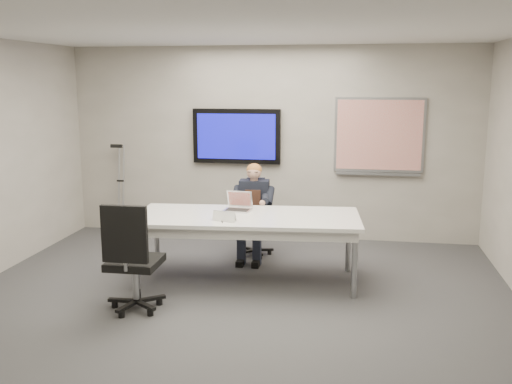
% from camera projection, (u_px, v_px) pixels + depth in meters
% --- Properties ---
extents(floor, '(6.00, 6.00, 0.02)m').
position_uv_depth(floor, '(227.00, 314.00, 5.72)').
color(floor, '#38393B').
rests_on(floor, ground).
extents(ceiling, '(6.00, 6.00, 0.02)m').
position_uv_depth(ceiling, '(224.00, 25.00, 5.17)').
color(ceiling, silver).
rests_on(ceiling, wall_back).
extents(wall_back, '(6.00, 0.02, 2.80)m').
position_uv_depth(wall_back, '(271.00, 143.00, 8.35)').
color(wall_back, gray).
rests_on(wall_back, ground).
extents(wall_front, '(6.00, 0.02, 2.80)m').
position_uv_depth(wall_front, '(76.00, 288.00, 2.54)').
color(wall_front, gray).
rests_on(wall_front, ground).
extents(conference_table, '(2.64, 1.28, 0.79)m').
position_uv_depth(conference_table, '(248.00, 223.00, 6.55)').
color(conference_table, silver).
rests_on(conference_table, ground).
extents(tv_display, '(1.30, 0.09, 0.80)m').
position_uv_depth(tv_display, '(237.00, 136.00, 8.36)').
color(tv_display, black).
rests_on(tv_display, wall_back).
extents(whiteboard, '(1.25, 0.08, 1.10)m').
position_uv_depth(whiteboard, '(379.00, 136.00, 8.03)').
color(whiteboard, '#92959A').
rests_on(whiteboard, wall_back).
extents(office_chair_far, '(0.54, 0.54, 0.95)m').
position_uv_depth(office_chair_far, '(255.00, 233.00, 7.66)').
color(office_chair_far, black).
rests_on(office_chair_far, ground).
extents(office_chair_near, '(0.55, 0.55, 1.14)m').
position_uv_depth(office_chair_near, '(134.00, 277.00, 5.74)').
color(office_chair_near, black).
rests_on(office_chair_near, ground).
extents(seated_person, '(0.40, 0.68, 1.25)m').
position_uv_depth(seated_person, '(252.00, 222.00, 7.39)').
color(seated_person, '#202536').
rests_on(seated_person, office_chair_far).
extents(crutch, '(0.29, 0.51, 1.43)m').
position_uv_depth(crutch, '(121.00, 187.00, 8.69)').
color(crutch, '#A4A6AB').
rests_on(crutch, ground).
extents(laptop, '(0.33, 0.32, 0.22)m').
position_uv_depth(laptop, '(238.00, 205.00, 6.79)').
color(laptop, silver).
rests_on(laptop, conference_table).
extents(name_tent, '(0.28, 0.14, 0.11)m').
position_uv_depth(name_tent, '(224.00, 216.00, 6.27)').
color(name_tent, silver).
rests_on(name_tent, conference_table).
extents(pen, '(0.05, 0.13, 0.01)m').
position_uv_depth(pen, '(222.00, 221.00, 6.24)').
color(pen, black).
rests_on(pen, conference_table).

